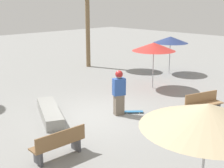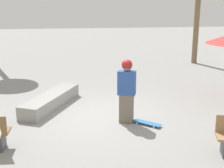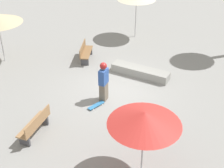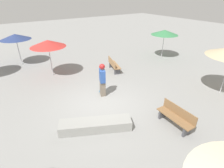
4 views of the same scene
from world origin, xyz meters
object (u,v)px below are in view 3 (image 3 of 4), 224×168
at_px(skateboard, 96,105).
at_px(bench_far, 35,125).
at_px(skater_main, 104,80).
at_px(concrete_ledge, 140,72).
at_px(bench_near, 85,52).
at_px(shade_umbrella_red, 145,118).

relative_size(skateboard, bench_far, 0.44).
height_order(skater_main, concrete_ledge, skater_main).
relative_size(bench_near, shade_umbrella_red, 0.70).
xyz_separation_m(skateboard, shade_umbrella_red, (-1.74, 3.45, 2.06)).
distance_m(skateboard, bench_near, 4.34).
height_order(skater_main, bench_near, skater_main).
relative_size(concrete_ledge, shade_umbrella_red, 1.22).
height_order(skateboard, concrete_ledge, concrete_ledge).
height_order(skater_main, bench_far, skater_main).
distance_m(concrete_ledge, bench_near, 3.24).
bearing_deg(bench_near, concrete_ledge, 63.30).
xyz_separation_m(bench_near, bench_far, (1.06, 6.06, 0.00)).
relative_size(bench_far, shade_umbrella_red, 0.71).
bearing_deg(skater_main, bench_far, -22.79).
relative_size(concrete_ledge, bench_far, 1.70).
relative_size(skater_main, bench_far, 1.06).
bearing_deg(bench_far, shade_umbrella_red, -95.91).
xyz_separation_m(concrete_ledge, shade_umbrella_red, (0.13, 6.09, 1.91)).
xyz_separation_m(bench_near, shade_umbrella_red, (-2.69, 7.66, 1.69)).
distance_m(skater_main, skateboard, 1.07).
bearing_deg(skater_main, bench_near, -140.32).
xyz_separation_m(skateboard, bench_near, (0.95, -4.21, 0.37)).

